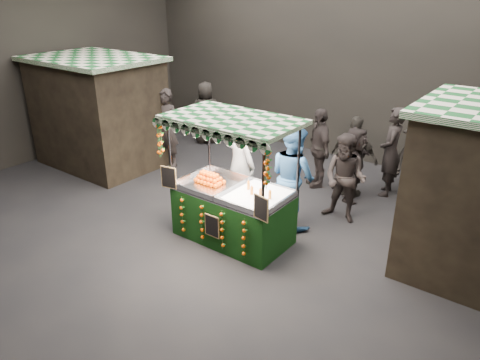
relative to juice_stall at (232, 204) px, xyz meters
The scene contains 14 objects.
ground 0.81m from the juice_stall, behind, with size 12.00×12.00×0.00m, color black.
market_hall 2.74m from the juice_stall, behind, with size 12.10×10.10×5.05m.
neighbour_stall_left 4.99m from the juice_stall, 168.24° to the left, with size 3.00×2.20×2.60m.
juice_stall is the anchor object (origin of this frame).
vendor_grey 1.07m from the juice_stall, 119.77° to the left, with size 0.84×0.65×2.05m.
vendor_blue 1.25m from the juice_stall, 65.18° to the left, with size 1.12×1.00×1.89m.
shopper_0 3.88m from the juice_stall, 151.78° to the left, with size 0.76×0.56×1.90m.
shopper_1 2.18m from the juice_stall, 56.17° to the left, with size 0.82×0.64×1.68m.
shopper_2 3.03m from the juice_stall, 72.70° to the left, with size 1.02×0.46×1.72m.
shopper_3 4.23m from the juice_stall, 64.30° to the left, with size 0.95×1.14×1.53m.
shopper_4 5.39m from the juice_stall, 135.64° to the left, with size 0.98×0.96×1.71m.
shopper_5 2.94m from the juice_stall, 70.55° to the left, with size 0.80×1.50×1.54m.
shopper_6 3.76m from the juice_stall, 67.07° to the left, with size 0.60×0.77×1.88m.
shopper_7 2.98m from the juice_stall, 88.84° to the left, with size 1.03×1.01×1.74m.
Camera 1 is at (4.68, -5.41, 4.09)m, focal length 33.71 mm.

